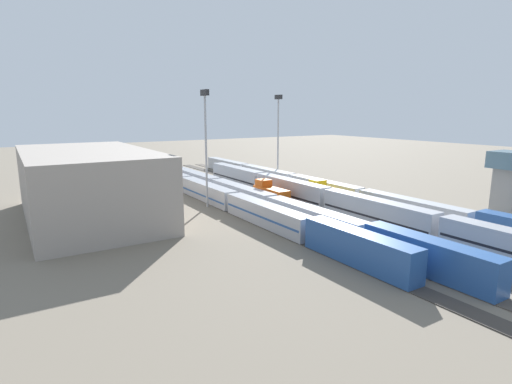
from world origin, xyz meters
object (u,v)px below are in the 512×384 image
control_tower (509,181)px  train_on_track_1 (326,195)px  train_on_track_0 (319,187)px  train_on_track_2 (328,201)px  train_on_track_4 (236,193)px  light_mast_1 (206,132)px  maintenance_shed (88,184)px  light_mast_0 (278,126)px  train_on_track_3 (270,195)px  train_on_track_5 (228,200)px

control_tower → train_on_track_1: bearing=34.3°
train_on_track_1 → train_on_track_0: bearing=-32.8°
train_on_track_2 → control_tower: bearing=-131.9°
train_on_track_2 → train_on_track_1: same height
train_on_track_4 → light_mast_1: (-1.05, 7.56, 13.57)m
train_on_track_2 → maintenance_shed: maintenance_shed is taller
light_mast_0 → train_on_track_3: bearing=141.8°
train_on_track_1 → train_on_track_0: size_ratio=0.09×
maintenance_shed → light_mast_1: bearing=-99.1°
maintenance_shed → control_tower: bearing=-123.8°
train_on_track_0 → light_mast_1: bearing=82.0°
train_on_track_3 → train_on_track_2: bearing=-158.4°
train_on_track_1 → control_tower: size_ratio=0.78×
light_mast_1 → train_on_track_0: bearing=-98.0°
light_mast_0 → train_on_track_0: bearing=172.6°
train_on_track_2 → train_on_track_4: 21.37m
train_on_track_2 → train_on_track_0: size_ratio=0.83×
light_mast_1 → control_tower: bearing=-133.4°
train_on_track_0 → light_mast_1: 30.95m
train_on_track_5 → train_on_track_4: bearing=-42.8°
train_on_track_2 → light_mast_1: 28.21m
train_on_track_5 → train_on_track_0: same height
train_on_track_3 → train_on_track_4: (6.22, 5.00, -0.10)m
train_on_track_0 → train_on_track_1: bearing=147.2°
train_on_track_2 → maintenance_shed: (21.45, 40.11, 3.80)m
train_on_track_2 → train_on_track_1: bearing=-38.8°
train_on_track_5 → train_on_track_4: (5.39, -5.00, -0.01)m
light_mast_0 → maintenance_shed: size_ratio=0.60×
train_on_track_4 → maintenance_shed: bearing=85.1°
light_mast_0 → maintenance_shed: bearing=104.6°
train_on_track_3 → maintenance_shed: bearing=75.9°
control_tower → train_on_track_5: bearing=48.1°
train_on_track_5 → control_tower: bearing=-131.9°
train_on_track_2 → train_on_track_4: (18.88, 10.00, -0.54)m
train_on_track_1 → light_mast_1: (11.61, 22.56, 13.47)m
train_on_track_2 → train_on_track_1: (6.22, -5.00, -0.44)m
train_on_track_4 → train_on_track_0: bearing=-103.8°
train_on_track_4 → maintenance_shed: 30.52m
train_on_track_5 → train_on_track_2: size_ratio=0.95×
light_mast_1 → train_on_track_4: bearing=-82.1°
maintenance_shed → train_on_track_1: bearing=-108.7°
train_on_track_2 → maintenance_shed: bearing=61.9°
light_mast_1 → train_on_track_3: bearing=-112.4°
train_on_track_5 → maintenance_shed: maintenance_shed is taller
train_on_track_2 → train_on_track_1: 7.99m
train_on_track_3 → control_tower: bearing=-139.7°
train_on_track_1 → train_on_track_0: (7.76, -5.00, -0.08)m
train_on_track_4 → train_on_track_1: bearing=-130.2°
train_on_track_4 → maintenance_shed: size_ratio=2.81×
train_on_track_5 → train_on_track_3: train_on_track_3 is taller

